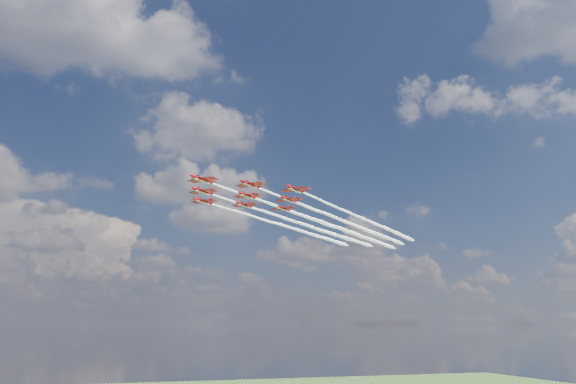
% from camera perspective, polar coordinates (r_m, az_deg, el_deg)
% --- Properties ---
extents(jet_lead, '(92.26, 87.41, 2.35)m').
position_cam_1_polar(jet_lead, '(191.84, 2.26, -2.65)').
color(jet_lead, '#AC090F').
extents(jet_row2_port, '(92.26, 87.41, 2.35)m').
position_cam_1_polar(jet_row2_port, '(197.72, 5.60, -2.92)').
color(jet_row2_port, '#AC090F').
extents(jet_row2_starb, '(92.26, 87.41, 2.35)m').
position_cam_1_polar(jet_row2_starb, '(204.26, 1.62, -3.31)').
color(jet_row2_starb, '#AC090F').
extents(jet_row3_port, '(92.26, 87.41, 2.35)m').
position_cam_1_polar(jet_row3_port, '(204.24, 8.74, -3.16)').
color(jet_row3_port, '#AC090F').
extents(jet_row3_centre, '(92.26, 87.41, 2.35)m').
position_cam_1_polar(jet_row3_centre, '(210.01, 4.79, -3.55)').
color(jet_row3_centre, '#AC090F').
extents(jet_row3_starb, '(92.26, 87.41, 2.35)m').
position_cam_1_polar(jet_row3_starb, '(216.73, 1.06, -3.89)').
color(jet_row3_starb, '#AC090F').
extents(jet_row4_port, '(92.26, 87.41, 2.35)m').
position_cam_1_polar(jet_row4_port, '(216.37, 7.78, -3.76)').
color(jet_row4_port, '#AC090F').
extents(jet_row4_starb, '(92.26, 87.41, 2.35)m').
position_cam_1_polar(jet_row4_starb, '(222.36, 4.06, -4.10)').
color(jet_row4_starb, '#AC090F').
extents(jet_tail, '(92.26, 87.41, 2.35)m').
position_cam_1_polar(jet_tail, '(228.57, 6.92, -4.29)').
color(jet_tail, '#AC090F').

